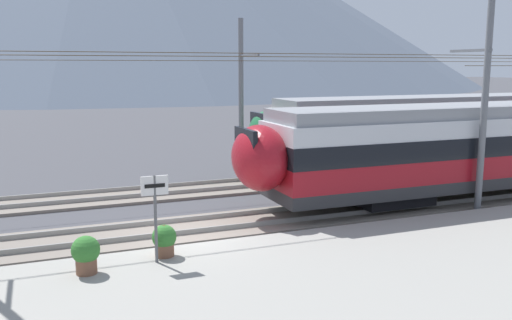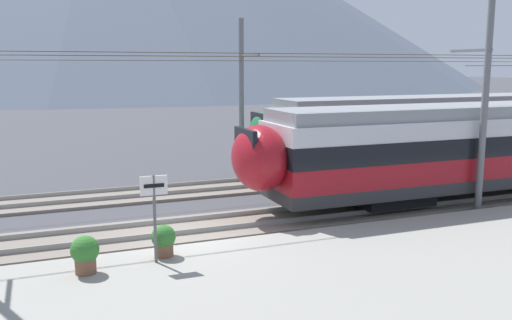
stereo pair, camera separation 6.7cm
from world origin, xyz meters
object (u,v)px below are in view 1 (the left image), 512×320
object	(u,v)px
catenary_mast_mid	(483,96)
platform_sign	(155,199)
catenary_mast_far_side	(242,96)
potted_plant_platform_edge	(86,252)
potted_plant_by_shelter	(164,239)

from	to	relation	value
catenary_mast_mid	platform_sign	distance (m)	12.52
catenary_mast_far_side	potted_plant_platform_edge	size ratio (longest dim) A/B	45.65
potted_plant_platform_edge	potted_plant_by_shelter	size ratio (longest dim) A/B	1.10
catenary_mast_mid	potted_plant_by_shelter	distance (m)	12.48
catenary_mast_far_side	potted_plant_by_shelter	distance (m)	12.47
catenary_mast_far_side	platform_sign	world-z (taller)	catenary_mast_far_side
potted_plant_platform_edge	platform_sign	bearing A→B (deg)	4.51
catenary_mast_far_side	platform_sign	xyz separation A→B (m)	(-6.38, -10.79, -1.99)
catenary_mast_far_side	potted_plant_platform_edge	world-z (taller)	catenary_mast_far_side
potted_plant_platform_edge	potted_plant_by_shelter	world-z (taller)	potted_plant_platform_edge
catenary_mast_mid	platform_sign	bearing A→B (deg)	-172.15
catenary_mast_mid	platform_sign	xyz separation A→B (m)	(-12.19, -1.68, -2.32)
potted_plant_by_shelter	catenary_mast_far_side	bearing A→B (deg)	59.63
platform_sign	catenary_mast_far_side	bearing A→B (deg)	59.39
platform_sign	potted_plant_by_shelter	world-z (taller)	platform_sign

